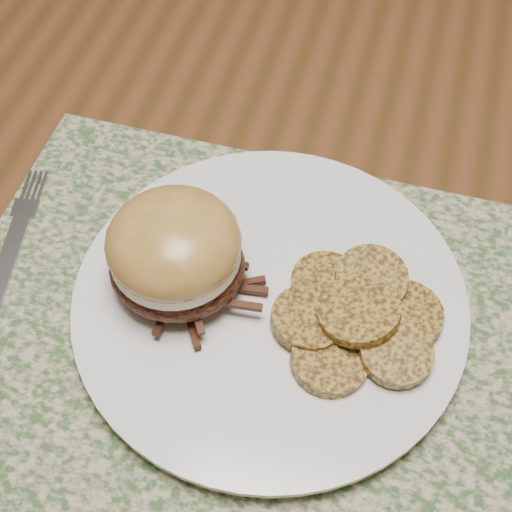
{
  "coord_description": "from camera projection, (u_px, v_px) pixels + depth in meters",
  "views": [
    {
      "loc": [
        0.12,
        -0.49,
        1.19
      ],
      "look_at": [
        0.04,
        -0.22,
        0.79
      ],
      "focal_mm": 50.0,
      "sensor_mm": 36.0,
      "label": 1
    }
  ],
  "objects": [
    {
      "name": "ground",
      "position": [
        266.0,
        411.0,
        1.26
      ],
      "size": [
        3.5,
        3.5,
        0.0
      ],
      "primitive_type": "plane",
      "color": "#57361D",
      "rests_on": "ground"
    },
    {
      "name": "dining_table",
      "position": [
        274.0,
        146.0,
        0.72
      ],
      "size": [
        1.5,
        0.9,
        0.75
      ],
      "color": "brown",
      "rests_on": "ground"
    },
    {
      "name": "pork_sandwich",
      "position": [
        175.0,
        252.0,
        0.48
      ],
      "size": [
        0.11,
        0.1,
        0.07
      ],
      "rotation": [
        0.0,
        0.0,
        0.15
      ],
      "color": "black",
      "rests_on": "dinner_plate"
    },
    {
      "name": "roasted_potatoes",
      "position": [
        357.0,
        316.0,
        0.48
      ],
      "size": [
        0.12,
        0.13,
        0.03
      ],
      "color": "olive",
      "rests_on": "dinner_plate"
    },
    {
      "name": "fork",
      "position": [
        10.0,
        252.0,
        0.54
      ],
      "size": [
        0.05,
        0.16,
        0.0
      ],
      "rotation": [
        0.0,
        0.0,
        0.19
      ],
      "color": "#B5B5BC",
      "rests_on": "placemat"
    },
    {
      "name": "dinner_plate",
      "position": [
        270.0,
        302.0,
        0.5
      ],
      "size": [
        0.26,
        0.26,
        0.02
      ],
      "primitive_type": "cylinder",
      "color": "white",
      "rests_on": "placemat"
    },
    {
      "name": "placemat",
      "position": [
        263.0,
        336.0,
        0.5
      ],
      "size": [
        0.45,
        0.33,
        0.0
      ],
      "primitive_type": "cube",
      "color": "#36572D",
      "rests_on": "dining_table"
    }
  ]
}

